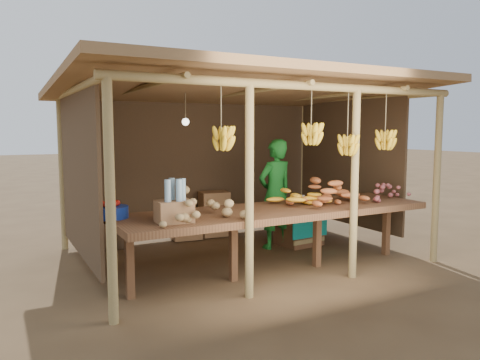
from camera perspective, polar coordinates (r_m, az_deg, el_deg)
name	(u,v)px	position (r m, az deg, el deg)	size (l,w,h in m)	color
ground	(240,255)	(6.60, 0.00, -9.10)	(60.00, 60.00, 0.00)	brown
stall_structure	(243,116)	(6.32, 0.37, 7.75)	(4.70, 3.50, 2.43)	#9E8651
counter	(278,213)	(5.64, 4.60, -4.07)	(3.90, 1.05, 0.80)	brown
potato_heap	(198,202)	(4.89, -5.18, -2.75)	(0.93, 0.56, 0.36)	#A28453
sweet_potato_heap	(330,190)	(6.00, 10.87, -1.21)	(0.99, 0.59, 0.36)	#C16431
onion_heap	(391,187)	(6.50, 17.98, -0.86)	(0.71, 0.42, 0.35)	#A14E4F
banana_pile	(301,191)	(5.92, 7.47, -1.29)	(0.63, 0.38, 0.35)	yellow
tomato_basin	(111,211)	(5.17, -15.44, -3.64)	(0.36, 0.36, 0.19)	navy
bottle_box	(174,206)	(4.79, -8.06, -3.11)	(0.37, 0.30, 0.45)	#926741
vendor	(275,194)	(6.86, 4.32, -1.70)	(0.58, 0.38, 1.60)	#186C22
tarp_crate	(299,224)	(7.15, 7.22, -5.31)	(0.70, 0.62, 0.78)	brown
carton_stack	(205,218)	(7.58, -4.28, -4.65)	(0.99, 0.42, 0.72)	#926741
burlap_sacks	(110,234)	(7.11, -15.52, -6.38)	(0.71, 0.37, 0.51)	#4E3824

